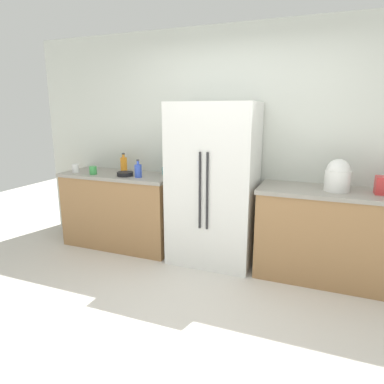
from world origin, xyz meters
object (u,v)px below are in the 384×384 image
(cup_b, at_px, (76,168))
(bowl_a, at_px, (125,174))
(refrigerator, at_px, (213,185))
(bottle_b, at_px, (124,164))
(cup_a, at_px, (165,171))
(bottle_a, at_px, (138,171))
(cup_c, at_px, (93,170))
(rice_cooker, at_px, (338,176))

(cup_b, relative_size, bowl_a, 0.55)
(refrigerator, distance_m, bottle_b, 1.26)
(refrigerator, xyz_separation_m, cup_a, (-0.68, 0.18, 0.09))
(cup_b, bearing_deg, bottle_b, 25.07)
(refrigerator, distance_m, cup_b, 1.80)
(bottle_a, bearing_deg, cup_c, -176.52)
(rice_cooker, xyz_separation_m, cup_b, (-3.05, -0.12, -0.10))
(bottle_b, distance_m, bowl_a, 0.29)
(bottle_b, relative_size, bowl_a, 1.25)
(cup_b, xyz_separation_m, cup_c, (0.29, -0.03, -0.00))
(bottle_a, distance_m, cup_b, 0.90)
(cup_c, relative_size, bowl_a, 0.52)
(bowl_a, bearing_deg, bottle_a, -5.14)
(bowl_a, bearing_deg, cup_a, 34.44)
(cup_a, bearing_deg, cup_b, -164.87)
(bottle_a, bearing_deg, cup_b, -179.42)
(rice_cooker, xyz_separation_m, cup_c, (-2.76, -0.15, -0.10))
(rice_cooker, height_order, cup_c, rice_cooker)
(cup_a, distance_m, cup_b, 1.15)
(cup_c, bearing_deg, rice_cooker, 3.12)
(rice_cooker, relative_size, cup_a, 3.57)
(bottle_a, distance_m, bottle_b, 0.43)
(rice_cooker, bearing_deg, cup_c, -176.88)
(refrigerator, bearing_deg, bottle_a, -173.09)
(cup_a, distance_m, bowl_a, 0.49)
(bottle_b, relative_size, cup_b, 2.27)
(bottle_a, xyz_separation_m, cup_c, (-0.61, -0.04, -0.03))
(refrigerator, relative_size, bowl_a, 9.26)
(cup_a, bearing_deg, cup_c, -158.19)
(rice_cooker, xyz_separation_m, bottle_b, (-2.50, 0.13, -0.05))
(rice_cooker, bearing_deg, bottle_a, -176.99)
(refrigerator, bearing_deg, cup_c, -174.48)
(bottle_b, relative_size, cup_c, 2.40)
(cup_a, distance_m, cup_c, 0.89)
(refrigerator, distance_m, cup_c, 1.51)
(refrigerator, height_order, bottle_b, refrigerator)
(bottle_b, xyz_separation_m, bowl_a, (0.16, -0.23, -0.07))
(cup_a, bearing_deg, bottle_a, -125.59)
(cup_c, bearing_deg, bowl_a, 7.36)
(bottle_b, bearing_deg, rice_cooker, -3.08)
(rice_cooker, bearing_deg, bowl_a, -177.65)
(rice_cooker, distance_m, cup_c, 2.77)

